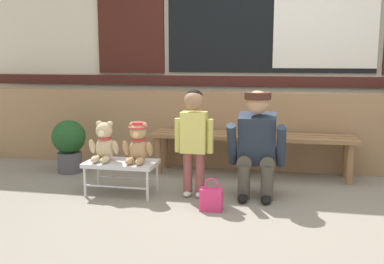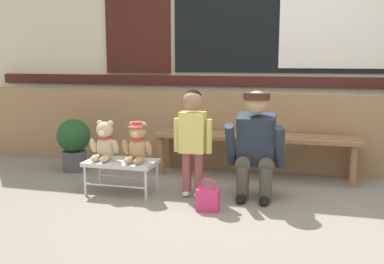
{
  "view_description": "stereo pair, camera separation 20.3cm",
  "coord_description": "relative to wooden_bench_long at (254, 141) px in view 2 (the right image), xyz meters",
  "views": [
    {
      "loc": [
        0.22,
        -3.57,
        1.23
      ],
      "look_at": [
        -0.62,
        0.43,
        0.55
      ],
      "focal_mm": 42.14,
      "sensor_mm": 36.0,
      "label": 1
    },
    {
      "loc": [
        0.42,
        -3.52,
        1.23
      ],
      "look_at": [
        -0.62,
        0.43,
        0.55
      ],
      "focal_mm": 42.14,
      "sensor_mm": 36.0,
      "label": 2
    }
  ],
  "objects": [
    {
      "name": "adult_crouching",
      "position": [
        0.11,
        -0.72,
        0.11
      ],
      "size": [
        0.5,
        0.49,
        0.95
      ],
      "color": "#4C473D",
      "rests_on": "ground"
    },
    {
      "name": "potted_plant",
      "position": [
        -1.93,
        -0.26,
        -0.05
      ],
      "size": [
        0.36,
        0.36,
        0.57
      ],
      "color": "#4C4C51",
      "rests_on": "ground"
    },
    {
      "name": "teddy_bear_with_hat",
      "position": [
        -0.94,
        -0.88,
        0.1
      ],
      "size": [
        0.28,
        0.27,
        0.36
      ],
      "color": "tan",
      "rests_on": "small_display_bench"
    },
    {
      "name": "teddy_bear_plain",
      "position": [
        -1.26,
        -0.88,
        0.09
      ],
      "size": [
        0.28,
        0.26,
        0.36
      ],
      "color": "#CCB289",
      "rests_on": "small_display_bench"
    },
    {
      "name": "handbag_on_ground",
      "position": [
        -0.23,
        -1.16,
        -0.28
      ],
      "size": [
        0.18,
        0.11,
        0.27
      ],
      "color": "#E53370",
      "rests_on": "ground"
    },
    {
      "name": "wooden_bench_long",
      "position": [
        0.0,
        0.0,
        0.0
      ],
      "size": [
        2.1,
        0.4,
        0.44
      ],
      "color": "#8E6642",
      "rests_on": "ground"
    },
    {
      "name": "shop_facade",
      "position": [
        0.13,
        0.88,
        1.28
      ],
      "size": [
        7.88,
        0.26,
        3.26
      ],
      "color": "beige",
      "rests_on": "ground"
    },
    {
      "name": "brick_low_wall",
      "position": [
        0.12,
        0.37,
        0.05
      ],
      "size": [
        7.73,
        0.25,
        0.85
      ],
      "primitive_type": "cube",
      "color": "#997551",
      "rests_on": "ground"
    },
    {
      "name": "ground_plane",
      "position": [
        0.12,
        -1.06,
        -0.37
      ],
      "size": [
        60.0,
        60.0,
        0.0
      ],
      "primitive_type": "plane",
      "color": "gray"
    },
    {
      "name": "small_display_bench",
      "position": [
        -1.1,
        -0.88,
        -0.11
      ],
      "size": [
        0.64,
        0.36,
        0.3
      ],
      "color": "silver",
      "rests_on": "ground"
    },
    {
      "name": "child_standing",
      "position": [
        -0.44,
        -0.82,
        0.22
      ],
      "size": [
        0.35,
        0.18,
        0.96
      ],
      "color": "#994C4C",
      "rests_on": "ground"
    }
  ]
}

